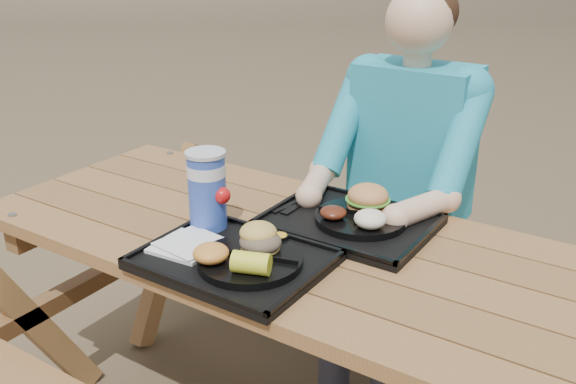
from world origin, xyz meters
The scene contains 17 objects.
picnic_table centered at (0.00, 0.00, 0.38)m, with size 1.80×1.49×0.75m, color #999999, non-canonical shape.
tray_near centered at (-0.02, -0.21, 0.76)m, with size 0.45×0.35×0.02m, color black.
tray_far centered at (0.11, 0.14, 0.76)m, with size 0.45×0.35×0.02m, color black.
plate_near centered at (0.03, -0.22, 0.78)m, with size 0.26×0.26×0.02m, color black.
plate_far centered at (0.14, 0.15, 0.78)m, with size 0.26×0.26×0.02m, color black.
napkin_stack centered at (-0.16, -0.24, 0.78)m, with size 0.15×0.15×0.02m, color white.
soda_cup centered at (-0.19, -0.10, 0.87)m, with size 0.10×0.10×0.21m, color #1536A4.
condiment_bbq centered at (-0.03, -0.08, 0.78)m, with size 0.05×0.05×0.03m, color #330E05.
condiment_mustard centered at (0.03, -0.09, 0.78)m, with size 0.05×0.05×0.03m, color yellow.
sandwich centered at (0.03, -0.17, 0.84)m, with size 0.10×0.10×0.10m, color gold, non-canonical shape.
mac_cheese centered at (-0.03, -0.29, 0.81)m, with size 0.09×0.09×0.04m, color gold.
corn_cob centered at (0.08, -0.28, 0.82)m, with size 0.09×0.09×0.05m, color yellow, non-canonical shape.
cutlery_far centered at (-0.06, 0.14, 0.77)m, with size 0.03×0.14×0.01m, color black.
burger centered at (0.14, 0.21, 0.84)m, with size 0.12×0.12×0.11m, color #CD8448, non-canonical shape.
baked_beans centered at (0.09, 0.09, 0.81)m, with size 0.07×0.07×0.03m, color #562011.
potato_salad centered at (0.20, 0.10, 0.81)m, with size 0.09×0.09×0.05m, color white.
diner centered at (0.10, 0.60, 0.64)m, with size 0.48×0.84×1.28m, color teal, non-canonical shape.
Camera 1 is at (0.87, -1.32, 1.53)m, focal length 40.00 mm.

